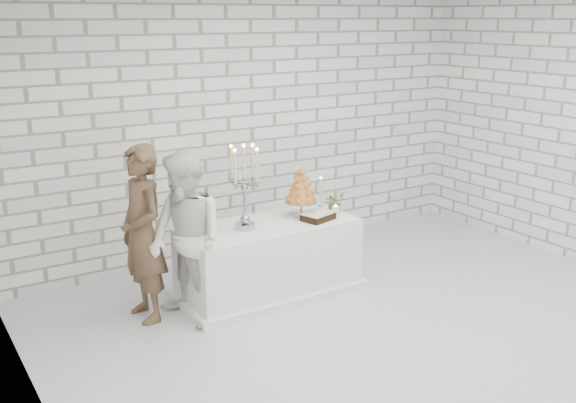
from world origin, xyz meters
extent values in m
cube|color=silver|center=(0.00, 0.00, 0.00)|extent=(6.00, 5.00, 0.01)
cube|color=white|center=(0.00, 2.50, 1.50)|extent=(6.00, 0.01, 3.00)
cube|color=white|center=(-3.00, 0.00, 1.50)|extent=(0.01, 5.00, 3.00)
cube|color=white|center=(-0.53, 1.23, 0.38)|extent=(1.80, 0.80, 0.75)
imported|color=brown|center=(-1.81, 1.36, 0.84)|extent=(0.45, 0.64, 1.68)
imported|color=white|center=(-1.51, 1.05, 0.81)|extent=(0.75, 0.89, 1.62)
cube|color=black|center=(-0.04, 1.07, 0.79)|extent=(0.37, 0.31, 0.08)
cylinder|color=white|center=(0.17, 1.05, 0.81)|extent=(0.09, 0.09, 0.12)
cylinder|color=beige|center=(0.26, 1.45, 0.91)|extent=(0.06, 0.06, 0.32)
imported|color=#3A632A|center=(0.25, 1.17, 0.87)|extent=(0.26, 0.24, 0.24)
camera|label=1|loc=(-3.74, -4.20, 2.78)|focal=40.95mm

